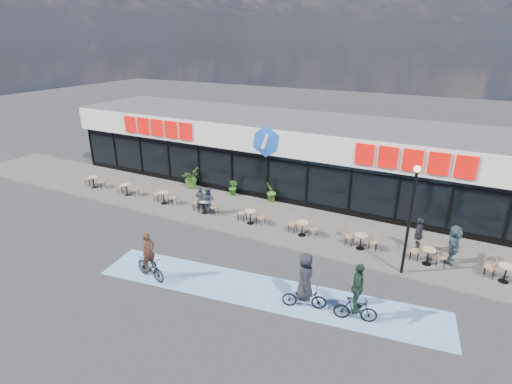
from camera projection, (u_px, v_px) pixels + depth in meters
ground at (202, 251)px, 18.77m from camera, size 120.00×120.00×0.00m
sidewalk at (248, 215)px, 22.47m from camera, size 44.00×5.00×0.10m
bike_lane at (264, 292)px, 15.81m from camera, size 14.17×4.13×0.01m
building at (287, 152)px, 26.11m from camera, size 30.60×6.57×4.75m
lamp_post at (411, 211)px, 15.89m from camera, size 0.28×0.28×4.76m
bistro_set_0 at (95, 180)px, 26.31m from camera, size 1.54×0.62×0.90m
bistro_set_1 at (128, 188)px, 25.04m from camera, size 1.54×0.62×0.90m
bistro_set_2 at (165, 196)px, 23.78m from camera, size 1.54×0.62×0.90m
bistro_set_3 at (206, 205)px, 22.52m from camera, size 1.54×0.62×0.90m
bistro_set_4 at (251, 215)px, 21.26m from camera, size 1.54×0.62×0.90m
bistro_set_5 at (303, 226)px, 20.00m from camera, size 1.54×0.62×0.90m
bistro_set_6 at (361, 239)px, 18.74m from camera, size 1.54×0.62×0.90m
bistro_set_7 at (428, 254)px, 17.48m from camera, size 1.54×0.62×0.90m
bistro_set_8 at (506, 271)px, 16.22m from camera, size 1.54×0.62×0.90m
potted_plant_left at (191, 178)px, 26.18m from camera, size 1.33×1.44×1.33m
potted_plant_mid at (233, 187)px, 24.87m from camera, size 0.68×0.58×1.09m
potted_plant_right at (271, 192)px, 23.85m from camera, size 0.60×0.74×1.30m
patron_left at (201, 200)px, 22.41m from camera, size 0.65×0.55×1.52m
patron_right at (208, 200)px, 22.39m from camera, size 0.77×0.61×1.53m
pedestrian_a at (418, 235)px, 18.32m from camera, size 0.57×1.05×1.70m
pedestrian_b at (454, 244)px, 17.38m from camera, size 0.63×1.69×1.79m
cyclist_a at (357, 296)px, 13.89m from camera, size 1.60×1.17×2.31m
cyclist_b at (305, 286)px, 14.59m from camera, size 1.75×1.06×2.28m
cyclist_c at (150, 263)px, 16.44m from camera, size 1.76×0.82×2.10m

